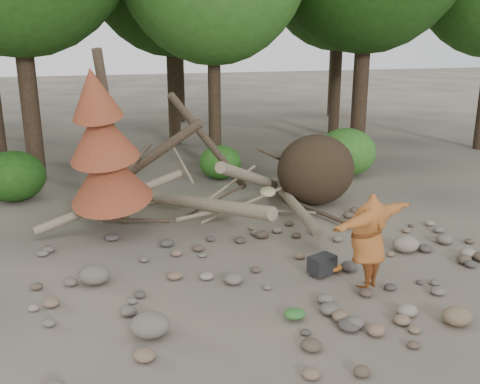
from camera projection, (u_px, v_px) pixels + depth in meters
name	position (u px, v px, depth m)	size (l,w,h in m)	color
ground	(287.00, 279.00, 10.43)	(120.00, 120.00, 0.00)	#514C44
deadfall_pile	(297.00, 173.00, 14.63)	(8.55, 5.24, 3.30)	#332619
dead_conifer	(104.00, 149.00, 12.04)	(2.06, 2.16, 4.35)	#4C3F30
bush_left	(13.00, 176.00, 15.25)	(1.80, 1.80, 1.44)	#205015
bush_mid	(220.00, 162.00, 17.65)	(1.40, 1.40, 1.12)	#2B651D
bush_right	(346.00, 152.00, 18.06)	(2.00, 2.00, 1.60)	#367825
frisbee_thrower	(368.00, 241.00, 9.68)	(3.34, 1.46, 2.17)	#9C5423
backpack	(322.00, 267.00, 10.57)	(0.52, 0.34, 0.34)	black
cloth_green	(295.00, 316.00, 8.91)	(0.37, 0.31, 0.14)	#2E692A
cloth_orange	(333.00, 270.00, 10.69)	(0.35, 0.29, 0.13)	#C16821
boulder_front_left	(150.00, 325.00, 8.41)	(0.64, 0.57, 0.38)	#686157
boulder_front_right	(457.00, 316.00, 8.76)	(0.50, 0.45, 0.30)	#78624B
boulder_mid_right	(406.00, 244.00, 11.73)	(0.59, 0.53, 0.36)	gray
boulder_mid_left	(95.00, 275.00, 10.21)	(0.59, 0.53, 0.35)	#655E55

